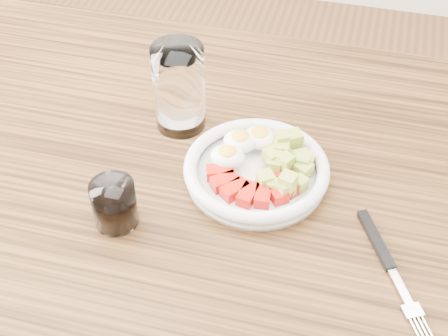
# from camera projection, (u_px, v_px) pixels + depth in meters

# --- Properties ---
(dining_table) EXTENTS (1.50, 0.90, 0.77)m
(dining_table) POSITION_uv_depth(u_px,v_px,m) (228.00, 228.00, 1.05)
(dining_table) COLOR brown
(dining_table) RESTS_ON ground
(bowl) EXTENTS (0.23, 0.23, 0.06)m
(bowl) POSITION_uv_depth(u_px,v_px,m) (257.00, 168.00, 0.98)
(bowl) COLOR white
(bowl) RESTS_ON dining_table
(fork) EXTENTS (0.12, 0.21, 0.01)m
(fork) POSITION_uv_depth(u_px,v_px,m) (384.00, 256.00, 0.88)
(fork) COLOR black
(fork) RESTS_ON dining_table
(water_glass) EXTENTS (0.09, 0.09, 0.15)m
(water_glass) POSITION_uv_depth(u_px,v_px,m) (179.00, 88.00, 1.04)
(water_glass) COLOR white
(water_glass) RESTS_ON dining_table
(coffee_glass) EXTENTS (0.07, 0.07, 0.07)m
(coffee_glass) POSITION_uv_depth(u_px,v_px,m) (114.00, 204.00, 0.91)
(coffee_glass) COLOR white
(coffee_glass) RESTS_ON dining_table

